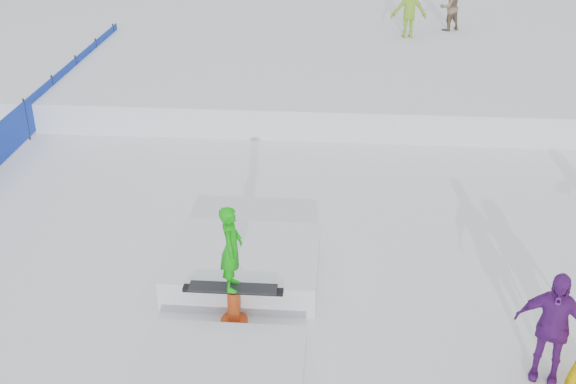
# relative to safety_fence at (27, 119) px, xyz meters

# --- Properties ---
(ground) EXTENTS (120.00, 120.00, 0.00)m
(ground) POSITION_rel_safety_fence_xyz_m (6.50, -6.60, -0.55)
(ground) COLOR white
(snow_midrise) EXTENTS (50.00, 18.00, 0.80)m
(snow_midrise) POSITION_rel_safety_fence_xyz_m (6.50, 9.40, -0.15)
(snow_midrise) COLOR white
(snow_midrise) RESTS_ON ground
(safety_fence) EXTENTS (0.05, 16.00, 1.10)m
(safety_fence) POSITION_rel_safety_fence_xyz_m (0.00, 0.00, 0.00)
(safety_fence) COLOR #1635B1
(safety_fence) RESTS_ON ground
(walker_olive) EXTENTS (0.97, 0.90, 1.60)m
(walker_olive) POSITION_rel_safety_fence_xyz_m (11.54, 8.84, 1.05)
(walker_olive) COLOR brown
(walker_olive) RESTS_ON snow_midrise
(walker_ygreen) EXTENTS (1.25, 0.79, 1.86)m
(walker_ygreen) POSITION_rel_safety_fence_xyz_m (10.07, 7.82, 1.18)
(walker_ygreen) COLOR #6EA01E
(walker_ygreen) RESTS_ON snow_midrise
(spectator_purple) EXTENTS (1.13, 0.77, 1.78)m
(spectator_purple) POSITION_rel_safety_fence_xyz_m (11.00, -8.07, 0.34)
(spectator_purple) COLOR #5D1C7C
(spectator_purple) RESTS_ON ground
(jib_rail_feature) EXTENTS (2.60, 4.40, 2.11)m
(jib_rail_feature) POSITION_rel_safety_fence_xyz_m (6.33, -6.58, -0.25)
(jib_rail_feature) COLOR white
(jib_rail_feature) RESTS_ON ground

